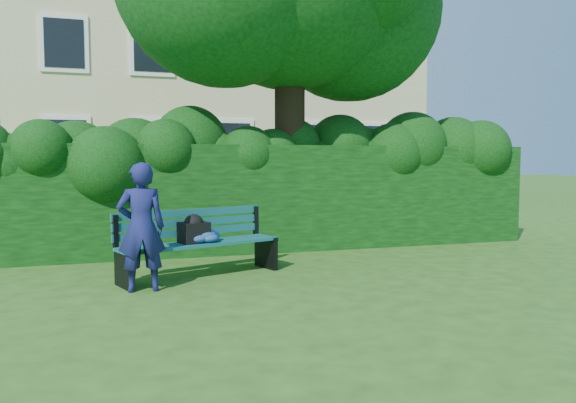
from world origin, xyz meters
name	(u,v)px	position (x,y,z in m)	size (l,w,h in m)	color
ground	(301,274)	(0.00, 0.00, 0.00)	(80.00, 80.00, 0.00)	#2C5019
apartment_building	(177,38)	(0.00, 13.99, 6.00)	(16.00, 8.08, 12.00)	#C9BD87
hedge	(260,198)	(0.00, 2.20, 0.90)	(10.00, 1.00, 1.80)	black
park_bench	(198,239)	(-1.37, 0.24, 0.51)	(2.25, 1.25, 0.89)	#0E4749
man_reading	(141,227)	(-2.13, -0.37, 0.76)	(0.56, 0.37, 1.53)	navy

